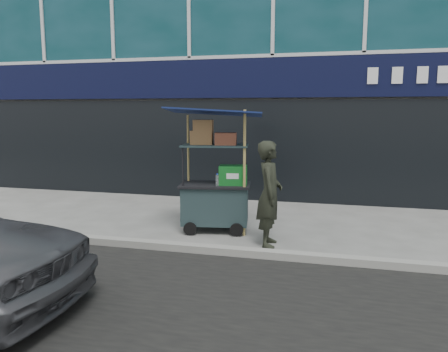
# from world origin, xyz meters

# --- Properties ---
(ground) EXTENTS (80.00, 80.00, 0.00)m
(ground) POSITION_xyz_m (0.00, 0.00, 0.00)
(ground) COLOR slate
(ground) RESTS_ON ground
(curb) EXTENTS (80.00, 0.18, 0.12)m
(curb) POSITION_xyz_m (0.00, -0.20, 0.06)
(curb) COLOR gray
(curb) RESTS_ON ground
(vendor_cart) EXTENTS (1.81, 1.41, 2.22)m
(vendor_cart) POSITION_xyz_m (-0.57, 1.06, 0.78)
(vendor_cart) COLOR #1B2A2E
(vendor_cart) RESTS_ON ground
(vendor_man) EXTENTS (0.46, 0.65, 1.69)m
(vendor_man) POSITION_xyz_m (0.48, 0.43, 0.84)
(vendor_man) COLOR black
(vendor_man) RESTS_ON ground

